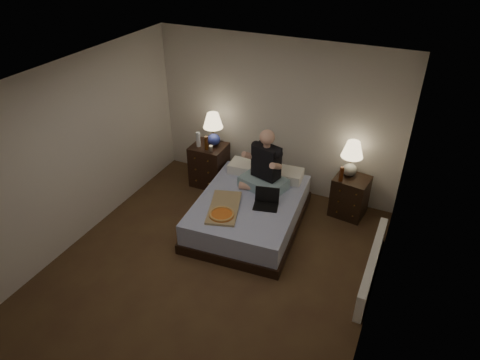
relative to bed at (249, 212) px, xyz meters
The scene contains 19 objects.
floor 1.07m from the bed, 94.43° to the right, with size 4.00×4.50×0.00m, color brown.
ceiling 2.50m from the bed, 94.43° to the right, with size 4.00×4.50×0.00m, color white.
wall_back 1.58m from the bed, 93.83° to the left, with size 4.00×2.50×0.00m, color beige.
wall_front 3.45m from the bed, 91.41° to the right, with size 4.00×2.50×0.00m, color beige.
wall_left 2.54m from the bed, 153.39° to the right, with size 4.50×2.50×0.00m, color beige.
wall_right 2.41m from the bed, 28.51° to the right, with size 4.50×2.50×0.00m, color beige.
bed is the anchor object (origin of this frame).
nightstand_left 1.35m from the bed, 143.91° to the left, with size 0.55×0.50×0.72m, color black.
nightstand_right 1.57m from the bed, 35.32° to the left, with size 0.49×0.44×0.64m, color black.
lamp_left 1.54m from the bed, 139.92° to the left, with size 0.32×0.32×0.56m, color #283595, non-canonical shape.
lamp_right 1.69m from the bed, 38.80° to the left, with size 0.32×0.32×0.56m, color gray, non-canonical shape.
water_bottle 1.54m from the bed, 149.88° to the left, with size 0.07×0.07×0.25m, color silver.
soda_can 1.27m from the bed, 146.22° to the left, with size 0.07×0.07×0.10m, color #B7B7B2.
beer_bottle_left 1.38m from the bed, 147.60° to the left, with size 0.06×0.06×0.23m, color #50280B.
beer_bottle_right 1.46m from the bed, 34.01° to the left, with size 0.06×0.06×0.23m, color #52220B.
person 0.79m from the bed, 79.41° to the left, with size 0.66×0.52×0.93m, color black, non-canonical shape.
laptop 0.47m from the bed, 15.90° to the right, with size 0.34×0.28×0.24m, color black, non-canonical shape.
pizza_box 0.64m from the bed, 106.27° to the right, with size 0.40×0.76×0.08m, color tan, non-canonical shape.
radiator 1.88m from the bed, 10.73° to the right, with size 0.10×1.60×0.40m, color white.
Camera 1 is at (2.09, -3.63, 3.98)m, focal length 32.00 mm.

